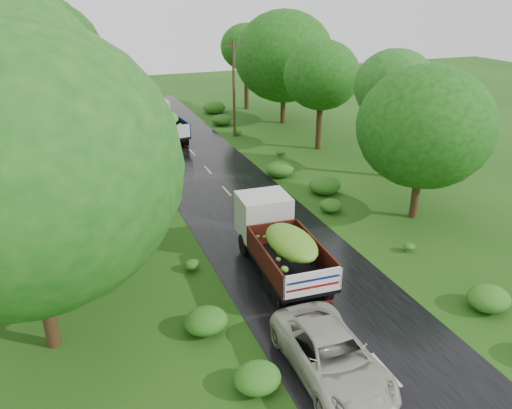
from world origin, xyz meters
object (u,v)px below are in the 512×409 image
truck_near (279,238)px  truck_far (161,120)px  utility_pole (234,88)px  car (332,356)px

truck_near → truck_far: size_ratio=0.97×
truck_far → utility_pole: (5.54, -1.33, 2.33)m
truck_far → car: size_ratio=1.31×
truck_near → utility_pole: bearing=79.0°
car → utility_pole: utility_pole is taller
car → truck_far: bearing=90.0°
car → utility_pole: 27.28m
truck_near → truck_far: (-0.56, 21.45, 0.02)m
truck_far → utility_pole: size_ratio=0.88×
truck_far → car: bearing=-96.3°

